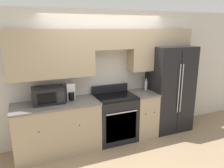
{
  "coord_description": "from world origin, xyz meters",
  "views": [
    {
      "loc": [
        -1.58,
        -3.48,
        2.25
      ],
      "look_at": [
        0.0,
        0.31,
        1.19
      ],
      "focal_mm": 35.0,
      "sensor_mm": 36.0,
      "label": 1
    }
  ],
  "objects_px": {
    "refrigerator": "(169,89)",
    "microwave": "(48,95)",
    "bottle": "(146,85)",
    "oven_range": "(115,118)"
  },
  "relations": [
    {
      "from": "refrigerator",
      "to": "microwave",
      "type": "distance_m",
      "value": 2.6
    },
    {
      "from": "bottle",
      "to": "microwave",
      "type": "bearing_deg",
      "value": -177.69
    },
    {
      "from": "refrigerator",
      "to": "bottle",
      "type": "height_order",
      "value": "refrigerator"
    },
    {
      "from": "oven_range",
      "to": "microwave",
      "type": "xyz_separation_m",
      "value": [
        -1.27,
        0.08,
        0.61
      ]
    },
    {
      "from": "oven_range",
      "to": "refrigerator",
      "type": "distance_m",
      "value": 1.4
    },
    {
      "from": "microwave",
      "to": "bottle",
      "type": "xyz_separation_m",
      "value": [
        2.07,
        0.08,
        -0.04
      ]
    },
    {
      "from": "oven_range",
      "to": "refrigerator",
      "type": "bearing_deg",
      "value": 1.31
    },
    {
      "from": "refrigerator",
      "to": "microwave",
      "type": "xyz_separation_m",
      "value": [
        -2.59,
        0.05,
        0.15
      ]
    },
    {
      "from": "microwave",
      "to": "refrigerator",
      "type": "bearing_deg",
      "value": -1.04
    },
    {
      "from": "oven_range",
      "to": "refrigerator",
      "type": "xyz_separation_m",
      "value": [
        1.33,
        0.03,
        0.46
      ]
    }
  ]
}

